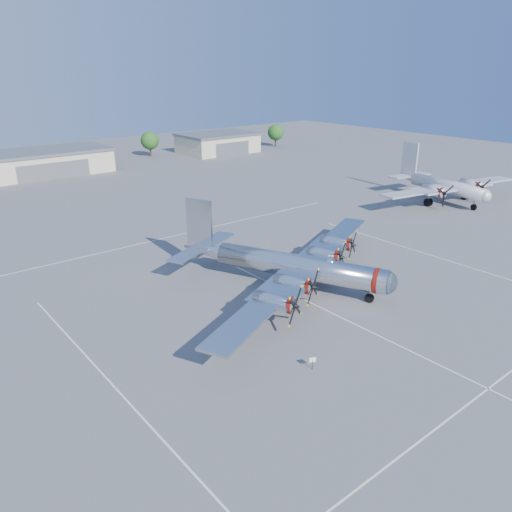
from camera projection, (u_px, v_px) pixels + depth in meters
ground at (291, 293)px, 53.91m from camera, size 260.00×260.00×0.00m
parking_lines at (302, 299)px, 52.64m from camera, size 60.00×50.08×0.01m
hangar_center at (43, 162)px, 112.27m from camera, size 28.60×14.60×5.40m
hangar_east at (218, 143)px, 140.61m from camera, size 20.60×14.60×5.40m
tree_east at (150, 141)px, 133.81m from camera, size 4.80×4.80×6.64m
tree_far_east at (276, 132)px, 150.46m from camera, size 4.80×4.80×6.64m
main_bomber_b29 at (288, 286)px, 55.68m from camera, size 46.61×40.45×8.64m
twin_engine_east at (441, 201)px, 90.57m from camera, size 33.50×26.64×9.56m
info_placard at (312, 361)px, 40.16m from camera, size 0.54×0.27×1.09m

